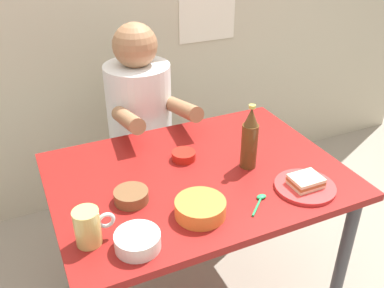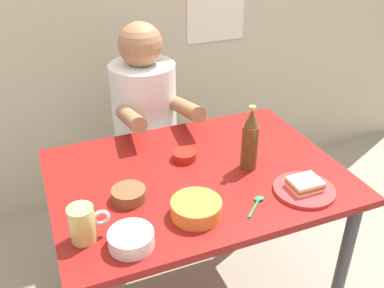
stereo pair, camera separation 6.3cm
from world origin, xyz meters
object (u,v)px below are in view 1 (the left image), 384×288
Objects in this scene: dining_table at (197,192)px; beer_mug at (88,227)px; plate_orange at (305,187)px; stool at (144,174)px; sandwich at (306,181)px; person_seated at (140,106)px; sambal_bowl_red at (184,155)px; beer_bottle at (250,139)px.

dining_table is 8.73× the size of beer_mug.
plate_orange is (0.31, -0.25, 0.10)m from dining_table.
stool is at bearing 92.17° from dining_table.
sandwich is (0.31, -0.25, 0.13)m from dining_table.
dining_table is 1.53× the size of person_seated.
person_seated is 0.51m from sambal_bowl_red.
stool is 0.66m from sambal_bowl_red.
beer_mug is 0.55m from sambal_bowl_red.
dining_table is 0.42m from sandwich.
dining_table is 0.41m from plate_orange.
beer_mug is (-0.43, -0.84, 0.45)m from stool.
sandwich reaches higher than plate_orange.
beer_mug is 0.68m from beer_bottle.
plate_orange is at bearing -62.91° from beer_bottle.
person_seated is at bearing 62.28° from beer_mug.
sambal_bowl_red is at bearing 94.86° from dining_table.
plate_orange is at bearing -39.34° from dining_table.
person_seated reaches higher than stool.
beer_bottle is at bearing -35.40° from sambal_bowl_red.
beer_bottle reaches higher than sandwich.
beer_bottle is at bearing -71.21° from person_seated.
person_seated is 0.94m from beer_mug.
stool is 0.87m from beer_bottle.
stool is at bearing 108.49° from beer_bottle.
beer_bottle is at bearing 117.09° from sandwich.
plate_orange is at bearing -3.39° from beer_mug.
beer_bottle reaches higher than dining_table.
stool is 0.63× the size of person_seated.
sandwich reaches higher than stool.
sambal_bowl_red is at bearing -88.37° from person_seated.
beer_mug reaches higher than plate_orange.
stool is (-0.02, 0.63, -0.30)m from dining_table.
beer_mug is (-0.77, 0.05, 0.03)m from sandwich.
dining_table is 2.44× the size of stool.
stool is 0.42m from person_seated.
beer_bottle reaches higher than sambal_bowl_red.
sandwich is 0.48m from sambal_bowl_red.
sandwich is (0.33, -0.88, 0.42)m from stool.
stool is at bearing 110.69° from sandwich.
person_seated is 5.71× the size of beer_mug.
sandwich is 0.42× the size of beer_bottle.
beer_bottle is (-0.11, 0.22, 0.11)m from plate_orange.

